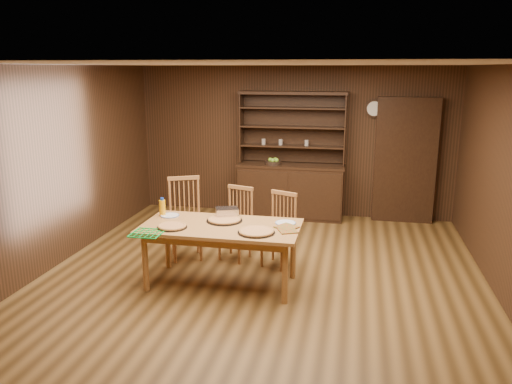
% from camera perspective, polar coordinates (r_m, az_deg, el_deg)
% --- Properties ---
extents(floor, '(6.00, 6.00, 0.00)m').
position_cam_1_polar(floor, '(6.30, 0.53, -9.94)').
color(floor, brown).
rests_on(floor, ground).
extents(room_shell, '(6.00, 6.00, 6.00)m').
position_cam_1_polar(room_shell, '(5.85, 0.57, 4.35)').
color(room_shell, white).
rests_on(room_shell, floor).
extents(china_hutch, '(1.84, 0.52, 2.17)m').
position_cam_1_polar(china_hutch, '(8.71, 4.01, 0.94)').
color(china_hutch, black).
rests_on(china_hutch, floor).
extents(doorway, '(1.00, 0.18, 2.10)m').
position_cam_1_polar(doorway, '(8.73, 16.67, 3.46)').
color(doorway, black).
rests_on(doorway, floor).
extents(wall_clock, '(0.30, 0.05, 0.30)m').
position_cam_1_polar(wall_clock, '(8.64, 13.36, 9.26)').
color(wall_clock, black).
rests_on(wall_clock, room_shell).
extents(dining_table, '(1.87, 0.94, 0.75)m').
position_cam_1_polar(dining_table, '(5.95, -4.02, -4.56)').
color(dining_table, '#AD773C').
rests_on(dining_table, floor).
extents(chair_left, '(0.60, 0.59, 1.12)m').
position_cam_1_polar(chair_left, '(6.93, -8.07, -2.60)').
color(chair_left, '#B26F3D').
rests_on(chair_left, floor).
extents(chair_center, '(0.51, 0.49, 1.00)m').
position_cam_1_polar(chair_center, '(6.84, -2.15, -3.29)').
color(chair_center, '#B26F3D').
rests_on(chair_center, floor).
extents(chair_right, '(0.52, 0.50, 0.98)m').
position_cam_1_polar(chair_right, '(6.60, 2.79, -4.00)').
color(chair_right, '#B26F3D').
rests_on(chair_right, floor).
extents(pizza_left, '(0.35, 0.35, 0.04)m').
position_cam_1_polar(pizza_left, '(5.89, -9.57, -3.89)').
color(pizza_left, black).
rests_on(pizza_left, dining_table).
extents(pizza_right, '(0.42, 0.42, 0.04)m').
position_cam_1_polar(pizza_right, '(5.63, 0.03, -4.53)').
color(pizza_right, black).
rests_on(pizza_right, dining_table).
extents(pizza_center, '(0.44, 0.44, 0.04)m').
position_cam_1_polar(pizza_center, '(6.08, -3.63, -3.17)').
color(pizza_center, black).
rests_on(pizza_center, dining_table).
extents(cooling_rack, '(0.35, 0.35, 0.01)m').
position_cam_1_polar(cooling_rack, '(5.74, -12.36, -4.61)').
color(cooling_rack, green).
rests_on(cooling_rack, dining_table).
extents(plate_left, '(0.23, 0.23, 0.02)m').
position_cam_1_polar(plate_left, '(6.35, -9.81, -2.66)').
color(plate_left, silver).
rests_on(plate_left, dining_table).
extents(plate_right, '(0.25, 0.25, 0.02)m').
position_cam_1_polar(plate_right, '(5.98, 3.38, -3.55)').
color(plate_right, silver).
rests_on(plate_right, dining_table).
extents(foil_dish, '(0.33, 0.29, 0.11)m').
position_cam_1_polar(foil_dish, '(6.24, -3.33, -2.33)').
color(foil_dish, white).
rests_on(foil_dish, dining_table).
extents(juice_bottle, '(0.08, 0.08, 0.23)m').
position_cam_1_polar(juice_bottle, '(6.37, -10.65, -1.75)').
color(juice_bottle, orange).
rests_on(juice_bottle, dining_table).
extents(pot_holder_a, '(0.26, 0.26, 0.01)m').
position_cam_1_polar(pot_holder_a, '(5.70, 3.66, -4.45)').
color(pot_holder_a, red).
rests_on(pot_holder_a, dining_table).
extents(pot_holder_b, '(0.31, 0.31, 0.02)m').
position_cam_1_polar(pot_holder_b, '(5.82, 3.52, -4.02)').
color(pot_holder_b, red).
rests_on(pot_holder_b, dining_table).
extents(fruit_bowl, '(0.28, 0.28, 0.12)m').
position_cam_1_polar(fruit_bowl, '(8.61, 1.99, 3.45)').
color(fruit_bowl, black).
rests_on(fruit_bowl, china_hutch).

